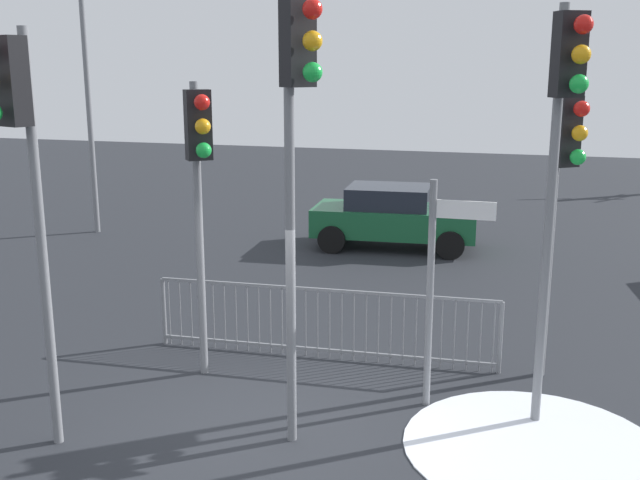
{
  "coord_description": "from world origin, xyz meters",
  "views": [
    {
      "loc": [
        2.86,
        -7.6,
        4.23
      ],
      "look_at": [
        -0.41,
        3.54,
        1.5
      ],
      "focal_mm": 41.7,
      "sensor_mm": 36.0,
      "label": 1
    }
  ],
  "objects_px": {
    "direction_sign_post": "(436,282)",
    "traffic_light_mid_left": "(199,166)",
    "traffic_light_rear_left": "(563,171)",
    "street_lamp": "(87,79)",
    "traffic_light_foreground_right": "(562,127)",
    "traffic_light_rear_right": "(21,149)",
    "car_green_trailing": "(393,216)",
    "traffic_light_mid_right": "(297,122)"
  },
  "relations": [
    {
      "from": "direction_sign_post",
      "to": "traffic_light_rear_right",
      "type": "bearing_deg",
      "value": -150.33
    },
    {
      "from": "traffic_light_mid_right",
      "to": "street_lamp",
      "type": "height_order",
      "value": "street_lamp"
    },
    {
      "from": "traffic_light_rear_left",
      "to": "traffic_light_rear_right",
      "type": "distance_m",
      "value": 6.55
    },
    {
      "from": "traffic_light_mid_right",
      "to": "traffic_light_foreground_right",
      "type": "relative_size",
      "value": 1.03
    },
    {
      "from": "traffic_light_foreground_right",
      "to": "street_lamp",
      "type": "height_order",
      "value": "street_lamp"
    },
    {
      "from": "traffic_light_mid_right",
      "to": "car_green_trailing",
      "type": "height_order",
      "value": "traffic_light_mid_right"
    },
    {
      "from": "traffic_light_foreground_right",
      "to": "direction_sign_post",
      "type": "height_order",
      "value": "traffic_light_foreground_right"
    },
    {
      "from": "traffic_light_rear_left",
      "to": "street_lamp",
      "type": "relative_size",
      "value": 0.63
    },
    {
      "from": "traffic_light_foreground_right",
      "to": "traffic_light_rear_right",
      "type": "relative_size",
      "value": 1.06
    },
    {
      "from": "traffic_light_rear_left",
      "to": "traffic_light_mid_right",
      "type": "distance_m",
      "value": 3.93
    },
    {
      "from": "car_green_trailing",
      "to": "street_lamp",
      "type": "xyz_separation_m",
      "value": [
        -7.72,
        -0.5,
        3.14
      ]
    },
    {
      "from": "traffic_light_mid_right",
      "to": "street_lamp",
      "type": "distance_m",
      "value": 12.49
    },
    {
      "from": "traffic_light_rear_left",
      "to": "traffic_light_foreground_right",
      "type": "bearing_deg",
      "value": 48.66
    },
    {
      "from": "traffic_light_rear_left",
      "to": "traffic_light_mid_right",
      "type": "height_order",
      "value": "traffic_light_mid_right"
    },
    {
      "from": "traffic_light_mid_left",
      "to": "car_green_trailing",
      "type": "relative_size",
      "value": 1.03
    },
    {
      "from": "traffic_light_rear_right",
      "to": "car_green_trailing",
      "type": "bearing_deg",
      "value": -80.26
    },
    {
      "from": "traffic_light_rear_right",
      "to": "direction_sign_post",
      "type": "distance_m",
      "value": 4.97
    },
    {
      "from": "traffic_light_foreground_right",
      "to": "direction_sign_post",
      "type": "distance_m",
      "value": 2.37
    },
    {
      "from": "traffic_light_rear_right",
      "to": "traffic_light_foreground_right",
      "type": "bearing_deg",
      "value": -138.31
    },
    {
      "from": "direction_sign_post",
      "to": "car_green_trailing",
      "type": "bearing_deg",
      "value": 104.28
    },
    {
      "from": "traffic_light_mid_right",
      "to": "traffic_light_mid_left",
      "type": "bearing_deg",
      "value": -92.03
    },
    {
      "from": "direction_sign_post",
      "to": "car_green_trailing",
      "type": "relative_size",
      "value": 0.74
    },
    {
      "from": "traffic_light_mid_right",
      "to": "direction_sign_post",
      "type": "bearing_deg",
      "value": 173.98
    },
    {
      "from": "street_lamp",
      "to": "traffic_light_foreground_right",
      "type": "bearing_deg",
      "value": -35.35
    },
    {
      "from": "car_green_trailing",
      "to": "street_lamp",
      "type": "distance_m",
      "value": 8.35
    },
    {
      "from": "traffic_light_foreground_right",
      "to": "traffic_light_mid_right",
      "type": "bearing_deg",
      "value": -2.33
    },
    {
      "from": "traffic_light_mid_left",
      "to": "traffic_light_rear_left",
      "type": "bearing_deg",
      "value": 156.4
    },
    {
      "from": "traffic_light_foreground_right",
      "to": "car_green_trailing",
      "type": "bearing_deg",
      "value": -95.25
    },
    {
      "from": "traffic_light_mid_left",
      "to": "traffic_light_rear_right",
      "type": "relative_size",
      "value": 0.87
    },
    {
      "from": "traffic_light_foreground_right",
      "to": "traffic_light_rear_right",
      "type": "xyz_separation_m",
      "value": [
        -5.38,
        -2.11,
        -0.19
      ]
    },
    {
      "from": "traffic_light_mid_right",
      "to": "street_lamp",
      "type": "relative_size",
      "value": 0.79
    },
    {
      "from": "direction_sign_post",
      "to": "traffic_light_mid_left",
      "type": "bearing_deg",
      "value": 179.68
    },
    {
      "from": "traffic_light_mid_right",
      "to": "traffic_light_rear_right",
      "type": "height_order",
      "value": "traffic_light_mid_right"
    },
    {
      "from": "traffic_light_foreground_right",
      "to": "direction_sign_post",
      "type": "xyz_separation_m",
      "value": [
        -1.34,
        0.19,
        -1.94
      ]
    },
    {
      "from": "traffic_light_rear_left",
      "to": "car_green_trailing",
      "type": "bearing_deg",
      "value": -101.12
    },
    {
      "from": "traffic_light_mid_left",
      "to": "traffic_light_foreground_right",
      "type": "xyz_separation_m",
      "value": [
        4.48,
        -0.21,
        0.62
      ]
    },
    {
      "from": "traffic_light_foreground_right",
      "to": "street_lamp",
      "type": "xyz_separation_m",
      "value": [
        -11.15,
        7.91,
        0.33
      ]
    },
    {
      "from": "traffic_light_rear_left",
      "to": "traffic_light_rear_right",
      "type": "height_order",
      "value": "traffic_light_rear_right"
    },
    {
      "from": "traffic_light_rear_right",
      "to": "traffic_light_rear_left",
      "type": "bearing_deg",
      "value": -126.58
    },
    {
      "from": "traffic_light_rear_left",
      "to": "street_lamp",
      "type": "bearing_deg",
      "value": -67.81
    },
    {
      "from": "traffic_light_mid_right",
      "to": "traffic_light_rear_right",
      "type": "xyz_separation_m",
      "value": [
        -2.73,
        -0.87,
        -0.28
      ]
    },
    {
      "from": "traffic_light_foreground_right",
      "to": "car_green_trailing",
      "type": "distance_m",
      "value": 9.5
    }
  ]
}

